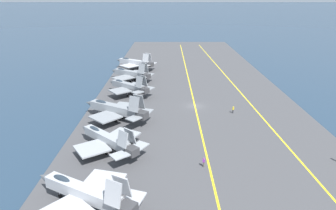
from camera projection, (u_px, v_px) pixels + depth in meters
The scene contains 12 objects.
ground_plane at pixel (195, 107), 76.80m from camera, with size 2000.00×2000.00×0.00m, color #23384C.
carrier_deck at pixel (195, 107), 76.73m from camera, with size 215.20×53.51×0.40m, color #424244.
deck_stripe_foul_line at pixel (252, 106), 76.65m from camera, with size 193.68×0.36×0.01m, color yellow.
deck_stripe_centerline at pixel (195, 106), 76.66m from camera, with size 193.68×0.36×0.01m, color yellow.
parked_jet_nearest at pixel (85, 193), 39.18m from camera, with size 13.19×16.11×6.54m.
parked_jet_second at pixel (108, 139), 54.10m from camera, with size 13.70×14.42×5.82m.
parked_jet_third at pixel (116, 109), 67.55m from camera, with size 13.58×16.94×6.76m.
parked_jet_fourth at pixel (128, 86), 84.04m from camera, with size 12.83×14.23×6.45m.
parked_jet_fifth at pixel (131, 74), 97.66m from camera, with size 13.55×15.18×6.44m.
parked_jet_sixth at pixel (135, 62), 112.85m from camera, with size 13.39×16.47×6.57m.
crew_purple_vest at pixel (204, 162), 49.44m from camera, with size 0.35×0.43×1.76m.
crew_yellow_vest at pixel (233, 109), 71.77m from camera, with size 0.46×0.45×1.75m.
Camera 1 is at (-71.72, 6.86, 27.49)m, focal length 32.00 mm.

